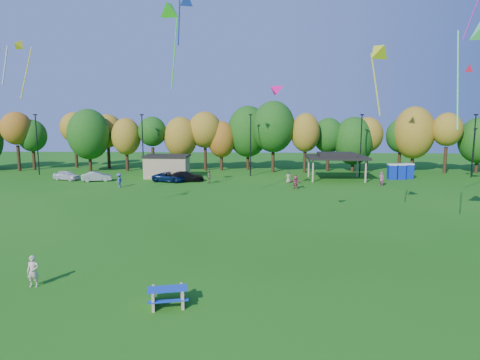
{
  "coord_description": "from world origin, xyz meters",
  "views": [
    {
      "loc": [
        3.17,
        -22.7,
        8.98
      ],
      "look_at": [
        1.92,
        6.0,
        4.59
      ],
      "focal_mm": 32.0,
      "sensor_mm": 36.0,
      "label": 1
    }
  ],
  "objects_px": {
    "car_a": "(67,175)",
    "porta_potties": "(401,171)",
    "kite_flyer": "(33,271)",
    "car_c": "(170,177)",
    "car_d": "(186,176)",
    "car_b": "(97,177)",
    "picnic_table": "(168,295)"
  },
  "relations": [
    {
      "from": "car_a",
      "to": "kite_flyer",
      "type": "bearing_deg",
      "value": -138.35
    },
    {
      "from": "kite_flyer",
      "to": "car_b",
      "type": "bearing_deg",
      "value": 100.09
    },
    {
      "from": "porta_potties",
      "to": "kite_flyer",
      "type": "distance_m",
      "value": 50.88
    },
    {
      "from": "porta_potties",
      "to": "car_a",
      "type": "relative_size",
      "value": 0.96
    },
    {
      "from": "porta_potties",
      "to": "car_b",
      "type": "distance_m",
      "value": 42.24
    },
    {
      "from": "car_d",
      "to": "porta_potties",
      "type": "bearing_deg",
      "value": -98.71
    },
    {
      "from": "picnic_table",
      "to": "car_c",
      "type": "xyz_separation_m",
      "value": [
        -7.72,
        37.54,
        0.17
      ]
    },
    {
      "from": "car_a",
      "to": "car_d",
      "type": "xyz_separation_m",
      "value": [
        16.8,
        -0.63,
        0.04
      ]
    },
    {
      "from": "car_a",
      "to": "car_c",
      "type": "bearing_deg",
      "value": -73.97
    },
    {
      "from": "car_a",
      "to": "car_c",
      "type": "distance_m",
      "value": 14.65
    },
    {
      "from": "kite_flyer",
      "to": "car_c",
      "type": "bearing_deg",
      "value": 84.48
    },
    {
      "from": "porta_potties",
      "to": "car_b",
      "type": "height_order",
      "value": "porta_potties"
    },
    {
      "from": "porta_potties",
      "to": "car_a",
      "type": "height_order",
      "value": "porta_potties"
    },
    {
      "from": "picnic_table",
      "to": "car_a",
      "type": "height_order",
      "value": "car_a"
    },
    {
      "from": "picnic_table",
      "to": "car_d",
      "type": "height_order",
      "value": "car_d"
    },
    {
      "from": "car_c",
      "to": "car_d",
      "type": "relative_size",
      "value": 0.96
    },
    {
      "from": "porta_potties",
      "to": "car_a",
      "type": "distance_m",
      "value": 46.77
    },
    {
      "from": "porta_potties",
      "to": "car_c",
      "type": "relative_size",
      "value": 0.81
    },
    {
      "from": "car_a",
      "to": "porta_potties",
      "type": "bearing_deg",
      "value": -66.67
    },
    {
      "from": "porta_potties",
      "to": "picnic_table",
      "type": "distance_m",
      "value": 48.1
    },
    {
      "from": "porta_potties",
      "to": "car_d",
      "type": "relative_size",
      "value": 0.78
    },
    {
      "from": "car_c",
      "to": "car_d",
      "type": "distance_m",
      "value": 2.2
    },
    {
      "from": "car_a",
      "to": "car_b",
      "type": "xyz_separation_m",
      "value": [
        4.61,
        -0.9,
        -0.01
      ]
    },
    {
      "from": "picnic_table",
      "to": "car_b",
      "type": "bearing_deg",
      "value": 102.01
    },
    {
      "from": "kite_flyer",
      "to": "car_a",
      "type": "xyz_separation_m",
      "value": [
        -14.82,
        36.65,
        -0.18
      ]
    },
    {
      "from": "car_a",
      "to": "car_d",
      "type": "height_order",
      "value": "car_d"
    },
    {
      "from": "picnic_table",
      "to": "kite_flyer",
      "type": "bearing_deg",
      "value": 153.19
    },
    {
      "from": "car_a",
      "to": "car_c",
      "type": "relative_size",
      "value": 0.84
    },
    {
      "from": "porta_potties",
      "to": "car_c",
      "type": "bearing_deg",
      "value": -172.99
    },
    {
      "from": "car_b",
      "to": "car_a",
      "type": "bearing_deg",
      "value": 62.46
    },
    {
      "from": "car_b",
      "to": "car_c",
      "type": "relative_size",
      "value": 0.86
    },
    {
      "from": "car_c",
      "to": "car_d",
      "type": "height_order",
      "value": "car_d"
    }
  ]
}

